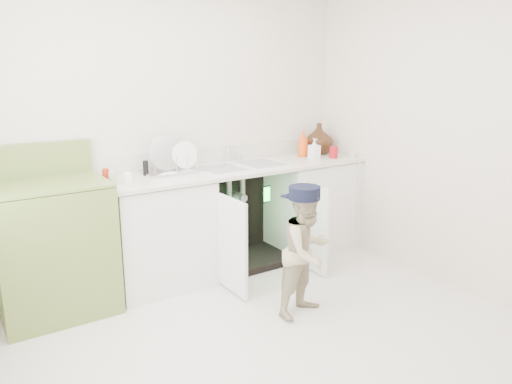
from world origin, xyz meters
The scene contains 5 objects.
ground centered at (0.00, 0.00, 0.00)m, with size 3.50×3.50×0.00m, color #B9B0A3.
room_shell centered at (0.00, 0.00, 1.25)m, with size 6.00×5.50×1.26m.
counter_run centered at (0.58, 1.21, 0.47)m, with size 2.44×1.02×1.21m.
avocado_stove centered at (-1.07, 1.18, 0.50)m, with size 0.78×0.65×1.21m.
repair_worker centered at (0.43, 0.14, 0.48)m, with size 0.52×0.95×0.95m.
Camera 1 is at (-1.73, -2.44, 1.74)m, focal length 35.00 mm.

